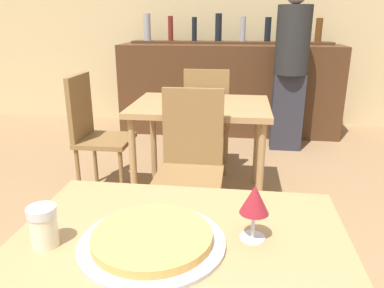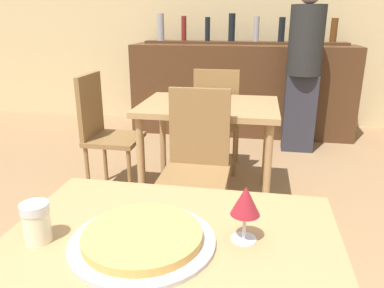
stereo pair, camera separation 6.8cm
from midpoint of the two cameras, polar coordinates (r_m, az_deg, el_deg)
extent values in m
cube|color=#D1B784|center=(5.04, 5.71, 19.15)|extent=(8.00, 0.05, 2.80)
cube|color=#A87F51|center=(1.05, -4.11, -16.05)|extent=(0.93, 0.73, 0.04)
cylinder|color=#A87F51|center=(1.62, -16.50, -19.51)|extent=(0.05, 0.05, 0.73)
cube|color=#A87F51|center=(2.75, 0.62, 5.77)|extent=(1.00, 0.74, 0.04)
cylinder|color=#A87F51|center=(2.66, -9.67, -3.47)|extent=(0.05, 0.05, 0.71)
cylinder|color=#A87F51|center=(2.55, 9.58, -4.43)|extent=(0.05, 0.05, 0.71)
cylinder|color=#A87F51|center=(3.22, -6.49, 0.65)|extent=(0.05, 0.05, 0.71)
cylinder|color=#A87F51|center=(3.13, 9.26, 0.00)|extent=(0.05, 0.05, 0.71)
cube|color=#4C2D19|center=(4.60, 5.14, 8.31)|extent=(2.60, 0.56, 1.05)
cube|color=#4C2D19|center=(4.68, 5.41, 15.15)|extent=(2.39, 0.24, 0.03)
cylinder|color=#9999A3|center=(4.82, -7.26, 17.25)|extent=(0.09, 0.09, 0.32)
cylinder|color=maroon|center=(4.76, -3.71, 17.17)|extent=(0.06, 0.06, 0.29)
cylinder|color=black|center=(4.71, -0.07, 17.11)|extent=(0.06, 0.06, 0.28)
cylinder|color=black|center=(4.68, 3.62, 17.32)|extent=(0.08, 0.08, 0.32)
cylinder|color=#9999A3|center=(4.67, 7.34, 17.00)|extent=(0.06, 0.06, 0.28)
cylinder|color=black|center=(4.68, 11.05, 16.77)|extent=(0.07, 0.07, 0.27)
cylinder|color=#1E5123|center=(4.70, 14.73, 16.50)|extent=(0.08, 0.08, 0.27)
cylinder|color=#5B3314|center=(4.74, 18.35, 16.17)|extent=(0.08, 0.08, 0.27)
cube|color=olive|center=(2.25, -1.32, -5.08)|extent=(0.40, 0.40, 0.04)
cube|color=olive|center=(2.33, -0.69, 2.61)|extent=(0.38, 0.04, 0.49)
cylinder|color=olive|center=(2.24, -6.35, -11.91)|extent=(0.03, 0.03, 0.42)
cylinder|color=olive|center=(2.19, 2.54, -12.56)|extent=(0.03, 0.03, 0.42)
cylinder|color=olive|center=(2.53, -4.53, -8.06)|extent=(0.03, 0.03, 0.42)
cylinder|color=olive|center=(2.49, 3.24, -8.53)|extent=(0.03, 0.03, 0.42)
cube|color=olive|center=(3.42, 1.85, 3.25)|extent=(0.40, 0.40, 0.04)
cube|color=olive|center=(3.18, 1.57, 6.94)|extent=(0.38, 0.04, 0.49)
cylinder|color=olive|center=(3.64, 4.75, 0.38)|extent=(0.03, 0.03, 0.42)
cylinder|color=olive|center=(3.67, -0.56, 0.60)|extent=(0.03, 0.03, 0.42)
cylinder|color=olive|center=(3.32, 4.44, -1.44)|extent=(0.03, 0.03, 0.42)
cylinder|color=olive|center=(3.35, -1.37, -1.18)|extent=(0.03, 0.03, 0.42)
cube|color=olive|center=(3.01, -13.70, 0.54)|extent=(0.40, 0.40, 0.04)
cube|color=olive|center=(3.01, -17.33, 5.42)|extent=(0.04, 0.38, 0.49)
cylinder|color=olive|center=(2.88, -11.37, -4.95)|extent=(0.03, 0.03, 0.42)
cylinder|color=olive|center=(3.18, -9.45, -2.55)|extent=(0.03, 0.03, 0.42)
cylinder|color=olive|center=(3.00, -17.55, -4.48)|extent=(0.03, 0.03, 0.42)
cylinder|color=olive|center=(3.29, -15.14, -2.21)|extent=(0.03, 0.03, 0.42)
cylinder|color=#B7B7BC|center=(1.04, -8.00, -14.70)|extent=(0.39, 0.39, 0.01)
cylinder|color=gold|center=(1.03, -8.05, -13.86)|extent=(0.32, 0.32, 0.02)
cylinder|color=beige|center=(1.10, -23.33, -12.03)|extent=(0.07, 0.07, 0.09)
cylinder|color=silver|center=(1.07, -23.71, -9.43)|extent=(0.08, 0.08, 0.02)
cube|color=#2D2D38|center=(4.08, 13.80, 4.72)|extent=(0.32, 0.18, 0.80)
cylinder|color=#262626|center=(3.98, 14.64, 15.05)|extent=(0.34, 0.34, 0.67)
cylinder|color=silver|center=(1.07, 7.34, -13.97)|extent=(0.07, 0.07, 0.00)
cylinder|color=silver|center=(1.05, 7.43, -12.14)|extent=(0.01, 0.01, 0.07)
cone|color=maroon|center=(1.01, 7.61, -8.36)|extent=(0.08, 0.08, 0.08)
camera|label=1|loc=(0.03, -91.31, -0.44)|focal=35.00mm
camera|label=2|loc=(0.03, 88.69, 0.44)|focal=35.00mm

